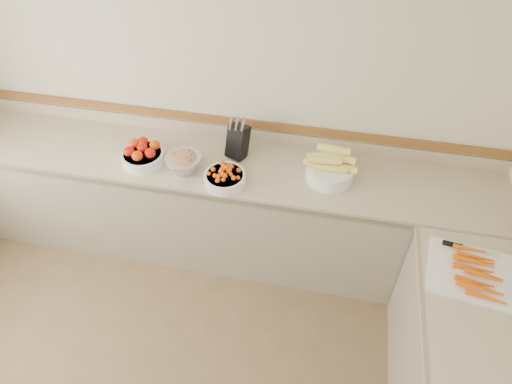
% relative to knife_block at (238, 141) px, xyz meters
% --- Properties ---
extents(back_wall, '(4.00, 0.00, 4.00)m').
position_rel_knife_block_xyz_m(back_wall, '(-0.13, 0.20, 0.27)').
color(back_wall, beige).
rests_on(back_wall, ground_plane).
extents(counter_back, '(4.00, 0.65, 1.08)m').
position_rel_knife_block_xyz_m(counter_back, '(-0.13, -0.12, -0.57)').
color(counter_back, '#BFAD8A').
rests_on(counter_back, ground_plane).
extents(knife_block, '(0.18, 0.20, 0.32)m').
position_rel_knife_block_xyz_m(knife_block, '(0.00, 0.00, 0.00)').
color(knife_block, black).
rests_on(knife_block, counter_back).
extents(tomato_bowl, '(0.30, 0.30, 0.15)m').
position_rel_knife_block_xyz_m(tomato_bowl, '(-0.64, -0.20, -0.07)').
color(tomato_bowl, white).
rests_on(tomato_bowl, counter_back).
extents(cherry_tomato_bowl, '(0.28, 0.28, 0.15)m').
position_rel_knife_block_xyz_m(cherry_tomato_bowl, '(-0.02, -0.30, -0.08)').
color(cherry_tomato_bowl, white).
rests_on(cherry_tomato_bowl, counter_back).
extents(corn_bowl, '(0.37, 0.33, 0.24)m').
position_rel_knife_block_xyz_m(corn_bowl, '(0.66, -0.11, -0.05)').
color(corn_bowl, white).
rests_on(corn_bowl, counter_back).
extents(rhubarb_bowl, '(0.25, 0.25, 0.14)m').
position_rel_knife_block_xyz_m(rhubarb_bowl, '(-0.32, -0.24, -0.05)').
color(rhubarb_bowl, '#B2B2BA').
rests_on(rhubarb_bowl, counter_back).
extents(cutting_board, '(0.56, 0.47, 0.07)m').
position_rel_knife_block_xyz_m(cutting_board, '(1.53, -0.76, -0.11)').
color(cutting_board, white).
rests_on(cutting_board, counter_right).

